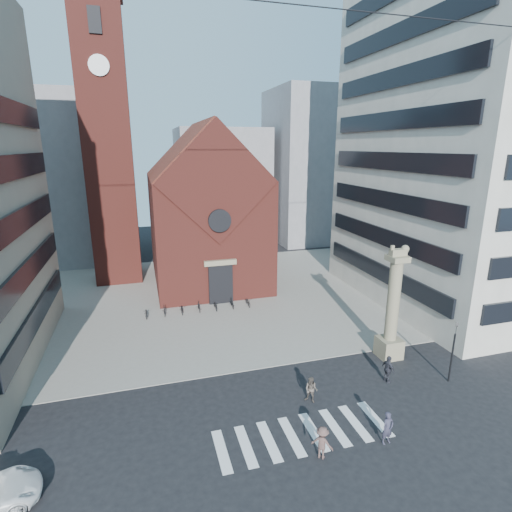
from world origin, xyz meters
The scene contains 22 objects.
ground centered at (0.00, 0.00, 0.00)m, with size 120.00×120.00×0.00m, color black.
piazza centered at (0.00, 19.00, 0.03)m, with size 46.00×30.00×0.05m, color gray.
zebra_crossing centered at (0.55, -3.00, 0.01)m, with size 10.20×3.20×0.01m, color white, non-canonical shape.
church centered at (0.00, 25.04, 7.98)m, with size 12.00×16.65×18.00m.
campanile centered at (-10.00, 28.00, 15.74)m, with size 5.50×5.50×31.20m.
building_right centered at (24.00, 12.00, 16.00)m, with size 18.00×22.00×32.00m, color beige.
bg_block_left centered at (-20.00, 40.00, 11.00)m, with size 16.00×14.00×22.00m, color gray.
bg_block_mid centered at (6.00, 45.00, 9.00)m, with size 14.00×12.00×18.00m, color gray.
bg_block_right centered at (22.00, 42.00, 12.00)m, with size 16.00×14.00×24.00m, color gray.
lion_column centered at (10.01, 3.00, 3.46)m, with size 1.63×1.60×8.68m.
traffic_light centered at (12.00, -1.00, 2.29)m, with size 0.13×0.16×4.30m.
pedestrian_0 centered at (4.59, -4.87, 0.93)m, with size 0.68×0.44×1.85m, color #2F2E40.
pedestrian_1 centered at (2.15, -0.45, 0.84)m, with size 0.82×0.64×1.68m, color #524841.
pedestrian_2 centered at (7.96, 0.08, 0.96)m, with size 1.12×0.47×1.91m, color #2A2B33.
pedestrian_3 centered at (0.81, -4.84, 0.88)m, with size 1.14×0.66×1.77m, color brown.
scooter_0 centered at (-7.31, 15.41, 0.46)m, with size 0.55×1.57×0.83m, color black.
scooter_1 centered at (-5.69, 15.41, 0.51)m, with size 0.43×1.52×0.92m, color black.
scooter_2 centered at (-4.06, 15.41, 0.46)m, with size 0.55×1.57×0.83m, color black.
scooter_3 centered at (-2.44, 15.41, 0.51)m, with size 0.43×1.52×0.92m, color black.
scooter_4 centered at (-0.82, 15.41, 0.46)m, with size 0.55×1.57×0.83m, color black.
scooter_5 centered at (0.80, 15.41, 0.51)m, with size 0.43×1.52×0.92m, color black.
scooter_6 centered at (2.43, 15.41, 0.46)m, with size 0.55×1.57×0.83m, color black.
Camera 1 is at (-7.13, -20.11, 15.35)m, focal length 28.00 mm.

